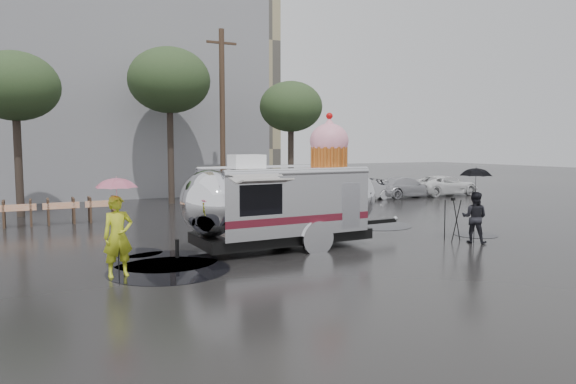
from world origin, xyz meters
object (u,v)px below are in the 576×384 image
airstream_trailer (285,199)px  person_right (474,217)px  tripod (453,216)px  person_left (118,236)px

airstream_trailer → person_right: airstream_trailer is taller
airstream_trailer → tripod: 5.47m
person_right → tripod: bearing=-1.7°
person_right → person_left: bearing=51.3°
airstream_trailer → tripod: size_ratio=5.50×
tripod → person_left: bearing=165.0°
airstream_trailer → person_left: (-5.01, -1.40, -0.50)m
airstream_trailer → person_right: 5.99m
person_left → tripod: (10.23, -0.11, -0.14)m
person_right → tripod: (-0.37, 0.56, 0.01)m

